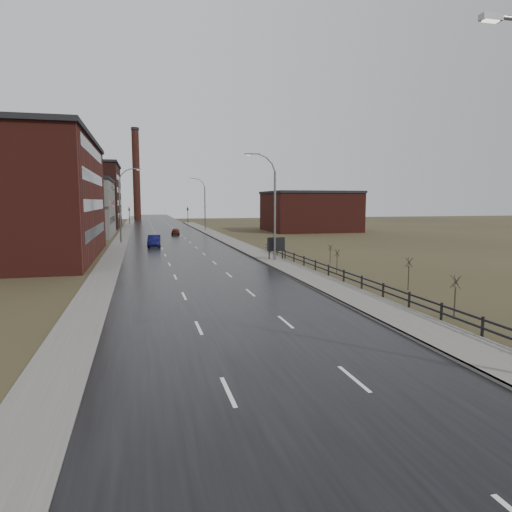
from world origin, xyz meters
TOP-DOWN VIEW (x-y plane):
  - ground at (0.00, 0.00)m, footprint 320.00×320.00m
  - road at (0.00, 60.00)m, footprint 14.00×300.00m
  - sidewalk_right at (8.60, 35.00)m, footprint 3.20×180.00m
  - curb_right at (7.08, 35.00)m, footprint 0.16×180.00m
  - sidewalk_left at (-8.20, 60.00)m, footprint 2.40×260.00m
  - warehouse_mid at (-17.99, 78.00)m, footprint 16.32×20.40m
  - warehouse_far at (-22.99, 108.00)m, footprint 26.52×24.48m
  - building_right at (30.30, 82.00)m, footprint 18.36×16.32m
  - smokestack at (-6.00, 150.00)m, footprint 2.70×2.70m
  - streetlight_right_mid at (8.50, 36.00)m, footprint 3.36×0.28m
  - streetlight_left at (-7.70, 62.00)m, footprint 3.36×0.28m
  - streetlight_right_far at (8.50, 90.00)m, footprint 3.36×0.28m
  - guardrail at (10.30, 18.31)m, footprint 0.10×53.05m
  - shrub_c at (11.52, 10.55)m, footprint 0.57×0.60m
  - shrub_d at (13.69, 18.41)m, footprint 0.56×0.59m
  - shrub_e at (11.86, 26.77)m, footprint 0.51×0.54m
  - shrub_f at (14.10, 33.44)m, footprint 0.45×0.47m
  - billboard at (9.10, 36.49)m, footprint 1.98×0.17m
  - traffic_light_left at (-8.00, 120.00)m, footprint 0.58×2.73m
  - traffic_light_right at (8.00, 120.00)m, footprint 0.58×2.73m
  - car_near at (-3.23, 54.91)m, footprint 2.03×5.02m
  - car_far at (1.35, 77.05)m, footprint 1.91×3.88m

SIDE VIEW (x-z plane):
  - ground at x=0.00m, z-range 0.00..0.00m
  - road at x=0.00m, z-range 0.00..0.06m
  - sidewalk_left at x=-8.20m, z-range 0.00..0.12m
  - sidewalk_right at x=8.60m, z-range 0.00..0.18m
  - curb_right at x=7.08m, z-range 0.00..0.18m
  - car_far at x=1.35m, z-range 0.00..1.27m
  - guardrail at x=10.30m, z-range 0.16..1.26m
  - car_near at x=-3.23m, z-range 0.00..1.62m
  - shrub_f at x=14.10m, z-range 0.06..1.94m
  - shrub_e at x=11.86m, z-range 0.07..2.22m
  - shrub_d at x=13.69m, z-range 0.07..2.45m
  - shrub_c at x=11.52m, z-range 0.08..2.50m
  - billboard at x=9.10m, z-range 0.44..2.98m
  - building_right at x=30.30m, z-range 0.01..8.51m
  - traffic_light_left at x=-8.00m, z-range 1.95..7.25m
  - traffic_light_right at x=8.00m, z-range 1.95..7.25m
  - warehouse_mid at x=-17.99m, z-range 0.01..10.51m
  - streetlight_right_mid at x=8.50m, z-range 0.16..11.51m
  - streetlight_left at x=-7.70m, z-range 0.16..11.51m
  - streetlight_right_far at x=8.50m, z-range 0.16..11.51m
  - warehouse_far at x=-22.99m, z-range 0.01..15.51m
  - smokestack at x=-6.00m, z-range 0.15..30.85m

